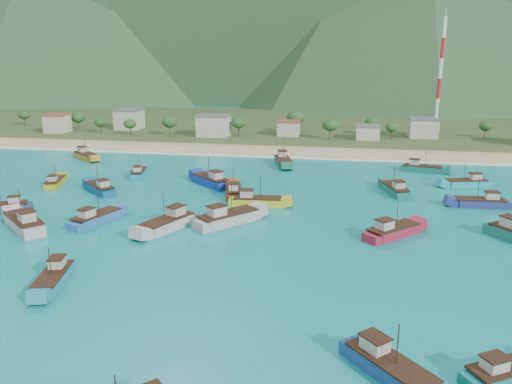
% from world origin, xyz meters
% --- Properties ---
extents(ground, '(600.00, 600.00, 0.00)m').
position_xyz_m(ground, '(0.00, 0.00, 0.00)').
color(ground, '#0B836E').
rests_on(ground, ground).
extents(beach, '(400.00, 18.00, 1.20)m').
position_xyz_m(beach, '(0.00, 79.00, 0.00)').
color(beach, beige).
rests_on(beach, ground).
extents(land, '(400.00, 110.00, 2.40)m').
position_xyz_m(land, '(0.00, 140.00, 0.00)').
color(land, '#385123').
rests_on(land, ground).
extents(surf_line, '(400.00, 2.50, 0.08)m').
position_xyz_m(surf_line, '(0.00, 69.50, 0.00)').
color(surf_line, white).
rests_on(surf_line, ground).
extents(village, '(213.56, 22.73, 7.49)m').
position_xyz_m(village, '(5.67, 101.89, 4.85)').
color(village, beige).
rests_on(village, ground).
extents(vegetation, '(271.84, 26.07, 9.02)m').
position_xyz_m(vegetation, '(-16.71, 102.56, 5.14)').
color(vegetation, '#235623').
rests_on(vegetation, ground).
extents(radio_tower, '(1.20, 1.20, 40.61)m').
position_xyz_m(radio_tower, '(49.05, 108.00, 21.91)').
color(radio_tower, red).
rests_on(radio_tower, ground).
extents(boat_0, '(4.96, 10.03, 5.70)m').
position_xyz_m(boat_0, '(-33.18, 39.25, 0.64)').
color(boat_0, '#178ABB').
rests_on(boat_0, ground).
extents(boat_1, '(10.26, 10.20, 6.60)m').
position_xyz_m(boat_1, '(26.33, 4.75, 0.81)').
color(boat_1, maroon).
rests_on(boat_1, ground).
extents(boat_2, '(5.67, 11.33, 6.43)m').
position_xyz_m(boat_2, '(-5.55, 25.40, 0.78)').
color(boat_2, '#943B1E').
rests_on(boat_2, ground).
extents(boat_5, '(5.45, 9.88, 5.60)m').
position_xyz_m(boat_5, '(-48.60, 26.59, 0.62)').
color(boat_5, '#AF9E1A').
rests_on(boat_5, ground).
extents(boat_6, '(10.68, 3.50, 6.25)m').
position_xyz_m(boat_6, '(45.25, 25.81, 0.74)').
color(boat_6, navy).
rests_on(boat_6, ground).
extents(boat_8, '(9.34, 9.75, 6.16)m').
position_xyz_m(boat_8, '(22.86, -34.13, 0.73)').
color(boat_8, navy).
rests_on(boat_8, ground).
extents(boat_10, '(11.01, 12.04, 7.46)m').
position_xyz_m(boat_10, '(-2.31, 6.34, 0.96)').
color(boat_10, '#B0A7A0').
rests_on(boat_10, ground).
extents(boat_11, '(6.47, 11.15, 6.33)m').
position_xyz_m(boat_11, '(-25.90, 2.66, 0.76)').
color(boat_11, '#2A65AD').
rests_on(boat_11, ground).
extents(boat_12, '(10.83, 9.77, 6.68)m').
position_xyz_m(boat_12, '(-57.44, 57.05, 0.82)').
color(boat_12, '#B57823').
rests_on(boat_12, ground).
extents(boat_13, '(9.45, 6.78, 5.47)m').
position_xyz_m(boat_13, '(-47.05, 6.74, 0.60)').
color(boat_13, navy).
rests_on(boat_13, ground).
extents(boat_14, '(5.18, 10.27, 5.83)m').
position_xyz_m(boat_14, '(-19.30, -21.58, 0.67)').
color(boat_14, teal).
rests_on(boat_14, ground).
extents(boat_15, '(11.03, 4.03, 6.39)m').
position_xyz_m(boat_15, '(0.76, 18.63, 0.77)').
color(boat_15, gold).
rests_on(boat_15, ground).
extents(boat_16, '(10.92, 5.80, 6.19)m').
position_xyz_m(boat_16, '(46.12, 42.46, 0.73)').
color(boat_16, '#1CA3B5').
rests_on(boat_16, ground).
extents(boat_19, '(6.61, 12.59, 7.13)m').
position_xyz_m(boat_19, '(1.10, 58.86, 0.90)').
color(boat_19, '#186343').
rests_on(boat_19, ground).
extents(boat_21, '(10.28, 9.60, 6.42)m').
position_xyz_m(boat_21, '(-35.27, 22.55, 0.77)').
color(boat_21, '#0C5182').
rests_on(boat_21, ground).
extents(boat_22, '(12.07, 10.96, 7.46)m').
position_xyz_m(boat_22, '(-36.67, -2.57, 0.96)').
color(boat_22, '#BDB3AC').
rests_on(boat_22, ground).
extents(boat_23, '(11.13, 5.67, 6.31)m').
position_xyz_m(boat_23, '(38.00, 56.85, 0.75)').
color(boat_23, '#176A5A').
rests_on(boat_23, ground).
extents(boat_24, '(6.17, 11.37, 6.44)m').
position_xyz_m(boat_24, '(29.10, 33.23, 0.78)').
color(boat_24, '#186C56').
rests_on(boat_24, ground).
extents(boat_28, '(9.12, 6.89, 5.33)m').
position_xyz_m(boat_28, '(33.63, -32.74, 0.58)').
color(boat_28, '#13746D').
rests_on(boat_28, ground).
extents(boat_29, '(7.88, 12.38, 7.06)m').
position_xyz_m(boat_29, '(-11.92, 1.97, 0.89)').
color(boat_29, '#BAB3A7').
rests_on(boat_29, ground).
extents(boat_32, '(11.41, 11.14, 7.27)m').
position_xyz_m(boat_32, '(-12.72, 33.41, 0.93)').
color(boat_32, '#1533A0').
rests_on(boat_32, ground).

